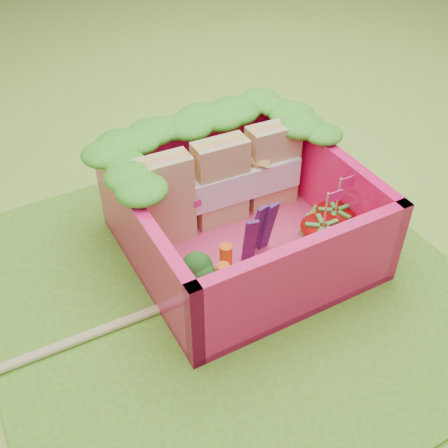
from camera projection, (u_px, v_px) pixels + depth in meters
name	position (u px, v px, depth m)	size (l,w,h in m)	color
ground	(224.00, 289.00, 3.24)	(14.00, 14.00, 0.00)	#95D73C
placemat	(224.00, 288.00, 3.23)	(2.60, 2.60, 0.03)	#5F9822
bento_floor	(241.00, 246.00, 3.44)	(1.30, 1.30, 0.05)	#E33A6C
bento_box	(242.00, 214.00, 3.28)	(1.30, 1.30, 0.55)	#FF155F
lettuce_ruffle	(203.00, 128.00, 3.38)	(1.43, 0.77, 0.11)	#328818
sandwich_stack	(221.00, 183.00, 3.42)	(1.07, 0.22, 0.58)	tan
broccoli	(194.00, 276.00, 2.95)	(0.33, 0.33, 0.26)	#679F4D
carrot_sticks	(225.00, 275.00, 3.02)	(0.15, 0.19, 0.28)	orange
purple_wedges	(258.00, 233.00, 3.21)	(0.24, 0.11, 0.38)	#441855
strawberry_left	(321.00, 243.00, 3.22)	(0.26, 0.26, 0.50)	#B9140B
strawberry_right	(333.00, 226.00, 3.35)	(0.23, 0.23, 0.47)	#B9140B
snap_peas	(312.00, 249.00, 3.34)	(0.66, 0.61, 0.05)	#5DAE36
chopsticks	(62.00, 345.00, 2.87)	(2.49, 0.11, 0.04)	tan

